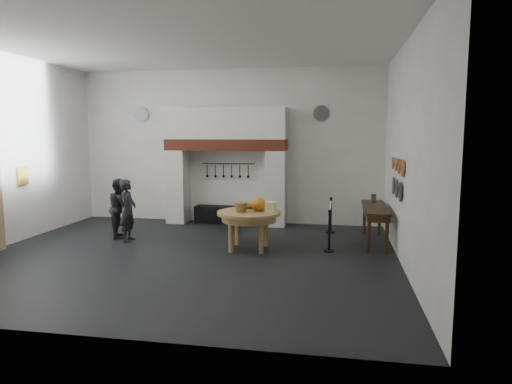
% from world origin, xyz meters
% --- Properties ---
extents(floor, '(9.00, 8.00, 0.02)m').
position_xyz_m(floor, '(0.00, 0.00, 0.00)').
color(floor, black).
rests_on(floor, ground).
extents(ceiling, '(9.00, 8.00, 0.02)m').
position_xyz_m(ceiling, '(0.00, 0.00, 4.50)').
color(ceiling, silver).
rests_on(ceiling, wall_back).
extents(wall_back, '(9.00, 0.02, 4.50)m').
position_xyz_m(wall_back, '(0.00, 4.00, 2.25)').
color(wall_back, white).
rests_on(wall_back, floor).
extents(wall_front, '(9.00, 0.02, 4.50)m').
position_xyz_m(wall_front, '(0.00, -4.00, 2.25)').
color(wall_front, white).
rests_on(wall_front, floor).
extents(wall_right, '(0.02, 8.00, 4.50)m').
position_xyz_m(wall_right, '(4.50, 0.00, 2.25)').
color(wall_right, white).
rests_on(wall_right, floor).
extents(chimney_pier_left, '(0.55, 0.70, 2.15)m').
position_xyz_m(chimney_pier_left, '(-1.48, 3.65, 1.07)').
color(chimney_pier_left, silver).
rests_on(chimney_pier_left, floor).
extents(chimney_pier_right, '(0.55, 0.70, 2.15)m').
position_xyz_m(chimney_pier_right, '(1.48, 3.65, 1.07)').
color(chimney_pier_right, silver).
rests_on(chimney_pier_right, floor).
extents(hearth_brick_band, '(3.50, 0.72, 0.32)m').
position_xyz_m(hearth_brick_band, '(0.00, 3.65, 2.31)').
color(hearth_brick_band, '#9E442B').
rests_on(hearth_brick_band, chimney_pier_left).
extents(chimney_hood, '(3.50, 0.70, 0.90)m').
position_xyz_m(chimney_hood, '(0.00, 3.65, 2.92)').
color(chimney_hood, silver).
rests_on(chimney_hood, hearth_brick_band).
extents(iron_range, '(1.90, 0.45, 0.50)m').
position_xyz_m(iron_range, '(0.00, 3.72, 0.25)').
color(iron_range, black).
rests_on(iron_range, floor).
extents(utensil_rail, '(1.60, 0.02, 0.02)m').
position_xyz_m(utensil_rail, '(0.00, 3.92, 1.75)').
color(utensil_rail, black).
rests_on(utensil_rail, wall_back).
extents(wall_plaque, '(0.05, 0.34, 0.44)m').
position_xyz_m(wall_plaque, '(-4.45, 0.80, 1.60)').
color(wall_plaque, gold).
rests_on(wall_plaque, wall_left).
extents(work_table, '(1.70, 1.70, 0.07)m').
position_xyz_m(work_table, '(1.22, 0.84, 0.84)').
color(work_table, tan).
rests_on(work_table, floor).
extents(pumpkin, '(0.36, 0.36, 0.31)m').
position_xyz_m(pumpkin, '(1.42, 0.94, 1.03)').
color(pumpkin, orange).
rests_on(pumpkin, work_table).
extents(cheese_block_big, '(0.22, 0.22, 0.24)m').
position_xyz_m(cheese_block_big, '(1.72, 0.79, 0.99)').
color(cheese_block_big, '#E9D78B').
rests_on(cheese_block_big, work_table).
extents(cheese_block_small, '(0.18, 0.18, 0.20)m').
position_xyz_m(cheese_block_small, '(1.70, 1.09, 0.97)').
color(cheese_block_small, '#F7E294').
rests_on(cheese_block_small, work_table).
extents(wicker_basket, '(0.37, 0.37, 0.22)m').
position_xyz_m(wicker_basket, '(1.07, 0.69, 0.98)').
color(wicker_basket, olive).
rests_on(wicker_basket, work_table).
extents(bread_loaf, '(0.31, 0.18, 0.13)m').
position_xyz_m(bread_loaf, '(1.12, 1.19, 0.94)').
color(bread_loaf, olive).
rests_on(bread_loaf, work_table).
extents(visitor_near, '(0.44, 0.61, 1.53)m').
position_xyz_m(visitor_near, '(-1.84, 1.07, 0.77)').
color(visitor_near, black).
rests_on(visitor_near, floor).
extents(visitor_far, '(0.82, 0.90, 1.51)m').
position_xyz_m(visitor_far, '(-2.24, 1.47, 0.75)').
color(visitor_far, black).
rests_on(visitor_far, floor).
extents(side_table, '(0.55, 2.20, 0.06)m').
position_xyz_m(side_table, '(4.10, 1.94, 0.87)').
color(side_table, '#372914').
rests_on(side_table, floor).
extents(pewter_jug, '(0.12, 0.12, 0.22)m').
position_xyz_m(pewter_jug, '(4.10, 2.54, 1.01)').
color(pewter_jug, '#4B4B50').
rests_on(pewter_jug, side_table).
extents(copper_pan_a, '(0.03, 0.34, 0.34)m').
position_xyz_m(copper_pan_a, '(4.46, 0.20, 1.95)').
color(copper_pan_a, '#C6662D').
rests_on(copper_pan_a, wall_right).
extents(copper_pan_b, '(0.03, 0.32, 0.32)m').
position_xyz_m(copper_pan_b, '(4.46, 0.75, 1.95)').
color(copper_pan_b, '#C6662D').
rests_on(copper_pan_b, wall_right).
extents(copper_pan_c, '(0.03, 0.30, 0.30)m').
position_xyz_m(copper_pan_c, '(4.46, 1.30, 1.95)').
color(copper_pan_c, '#C6662D').
rests_on(copper_pan_c, wall_right).
extents(copper_pan_d, '(0.03, 0.28, 0.28)m').
position_xyz_m(copper_pan_d, '(4.46, 1.85, 1.95)').
color(copper_pan_d, '#C6662D').
rests_on(copper_pan_d, wall_right).
extents(pewter_plate_left, '(0.03, 0.40, 0.40)m').
position_xyz_m(pewter_plate_left, '(4.46, 0.40, 1.45)').
color(pewter_plate_left, '#4C4C51').
rests_on(pewter_plate_left, wall_right).
extents(pewter_plate_mid, '(0.03, 0.40, 0.40)m').
position_xyz_m(pewter_plate_mid, '(4.46, 1.00, 1.45)').
color(pewter_plate_mid, '#4C4C51').
rests_on(pewter_plate_mid, wall_right).
extents(pewter_plate_right, '(0.03, 0.40, 0.40)m').
position_xyz_m(pewter_plate_right, '(4.46, 1.60, 1.45)').
color(pewter_plate_right, '#4C4C51').
rests_on(pewter_plate_right, wall_right).
extents(pewter_plate_back_left, '(0.44, 0.03, 0.44)m').
position_xyz_m(pewter_plate_back_left, '(-2.70, 3.96, 3.20)').
color(pewter_plate_back_left, '#4C4C51').
rests_on(pewter_plate_back_left, wall_back).
extents(pewter_plate_back_right, '(0.44, 0.03, 0.44)m').
position_xyz_m(pewter_plate_back_right, '(2.70, 3.96, 3.20)').
color(pewter_plate_back_right, '#4C4C51').
rests_on(pewter_plate_back_right, wall_back).
extents(barrier_post_near, '(0.05, 0.05, 0.90)m').
position_xyz_m(barrier_post_near, '(3.04, 0.92, 0.45)').
color(barrier_post_near, black).
rests_on(barrier_post_near, floor).
extents(barrier_post_far, '(0.05, 0.05, 0.90)m').
position_xyz_m(barrier_post_far, '(3.04, 2.92, 0.45)').
color(barrier_post_far, black).
rests_on(barrier_post_far, floor).
extents(barrier_rope, '(0.04, 2.00, 0.04)m').
position_xyz_m(barrier_rope, '(3.04, 1.92, 0.85)').
color(barrier_rope, white).
rests_on(barrier_rope, barrier_post_near).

